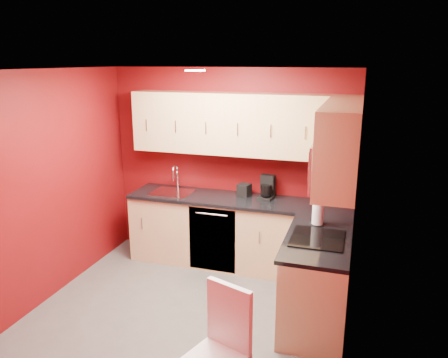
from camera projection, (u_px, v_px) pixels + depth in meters
The scene contains 21 objects.
floor at pixel (189, 311), 4.66m from camera, with size 3.20×3.20×0.00m, color #54514E.
ceiling at pixel (183, 70), 4.00m from camera, with size 3.20×3.20×0.00m, color white.
wall_back at pixel (230, 166), 5.71m from camera, with size 3.20×3.20×0.00m, color #60090D.
wall_front at pixel (102, 264), 2.95m from camera, with size 3.20×3.20×0.00m, color #60090D.
wall_left at pixel (52, 186), 4.79m from camera, with size 3.00×3.00×0.00m, color #60090D.
wall_right at pixel (354, 216), 3.86m from camera, with size 3.00×3.00×0.00m, color #60090D.
base_cabinets_back at pixel (238, 234), 5.59m from camera, with size 2.80×0.60×0.87m, color tan.
base_cabinets_right at pixel (317, 281), 4.39m from camera, with size 0.60×1.30×0.87m, color tan.
countertop_back at pixel (238, 200), 5.45m from camera, with size 2.80×0.63×0.04m, color black.
countertop_right at pixel (318, 239), 4.26m from camera, with size 0.63×1.27×0.04m, color black.
upper_cabinets_back at pixel (242, 124), 5.34m from camera, with size 2.80×0.35×0.75m, color tan.
upper_cabinets_right at pixel (341, 136), 4.15m from camera, with size 0.35×1.55×0.75m.
microwave at pixel (335, 164), 4.00m from camera, with size 0.42×0.76×0.42m.
cooktop at pixel (317, 238), 4.23m from camera, with size 0.50×0.55×0.01m, color black.
sink at pixel (172, 189), 5.72m from camera, with size 0.52×0.42×0.35m.
dishwasher_front at pixel (212, 240), 5.39m from camera, with size 0.60×0.02×0.82m, color black.
downlight at pixel (195, 70), 4.28m from camera, with size 0.20×0.20×0.01m, color white.
coffee_maker at pixel (266, 187), 5.42m from camera, with size 0.17×0.23×0.29m, color black, non-canonical shape.
napkin_holder at pixel (244, 190), 5.54m from camera, with size 0.15×0.15×0.16m, color black, non-canonical shape.
paper_towel at pixel (318, 212), 4.56m from camera, with size 0.16×0.16×0.28m, color silver, non-canonical shape.
dining_chair at pixel (215, 354), 3.22m from camera, with size 0.40×0.41×0.98m, color white, non-canonical shape.
Camera 1 is at (1.60, -3.82, 2.59)m, focal length 35.00 mm.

